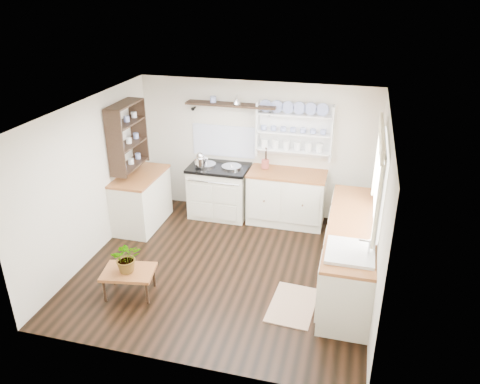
# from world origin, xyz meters

# --- Properties ---
(floor) EXTENTS (4.00, 3.80, 0.01)m
(floor) POSITION_xyz_m (0.00, 0.00, 0.00)
(floor) COLOR black
(floor) RESTS_ON ground
(wall_back) EXTENTS (4.00, 0.02, 2.30)m
(wall_back) POSITION_xyz_m (0.00, 1.90, 1.15)
(wall_back) COLOR beige
(wall_back) RESTS_ON ground
(wall_right) EXTENTS (0.02, 3.80, 2.30)m
(wall_right) POSITION_xyz_m (2.00, 0.00, 1.15)
(wall_right) COLOR beige
(wall_right) RESTS_ON ground
(wall_left) EXTENTS (0.02, 3.80, 2.30)m
(wall_left) POSITION_xyz_m (-2.00, 0.00, 1.15)
(wall_left) COLOR beige
(wall_left) RESTS_ON ground
(ceiling) EXTENTS (4.00, 3.80, 0.01)m
(ceiling) POSITION_xyz_m (0.00, 0.00, 2.30)
(ceiling) COLOR white
(ceiling) RESTS_ON wall_back
(window) EXTENTS (0.08, 1.55, 1.22)m
(window) POSITION_xyz_m (1.95, 0.15, 1.56)
(window) COLOR white
(window) RESTS_ON wall_right
(aga_cooker) EXTENTS (1.01, 0.70, 0.93)m
(aga_cooker) POSITION_xyz_m (-0.56, 1.57, 0.46)
(aga_cooker) COLOR beige
(aga_cooker) RESTS_ON floor
(back_cabinets) EXTENTS (1.27, 0.63, 0.90)m
(back_cabinets) POSITION_xyz_m (0.60, 1.60, 0.46)
(back_cabinets) COLOR beige
(back_cabinets) RESTS_ON floor
(right_cabinets) EXTENTS (0.62, 2.43, 0.90)m
(right_cabinets) POSITION_xyz_m (1.70, 0.10, 0.46)
(right_cabinets) COLOR beige
(right_cabinets) RESTS_ON floor
(belfast_sink) EXTENTS (0.55, 0.60, 0.45)m
(belfast_sink) POSITION_xyz_m (1.70, -0.65, 0.80)
(belfast_sink) COLOR white
(belfast_sink) RESTS_ON right_cabinets
(left_cabinets) EXTENTS (0.62, 1.13, 0.90)m
(left_cabinets) POSITION_xyz_m (-1.70, 0.90, 0.46)
(left_cabinets) COLOR beige
(left_cabinets) RESTS_ON floor
(plate_rack) EXTENTS (1.20, 0.22, 0.90)m
(plate_rack) POSITION_xyz_m (0.65, 1.86, 1.56)
(plate_rack) COLOR white
(plate_rack) RESTS_ON wall_back
(high_shelf) EXTENTS (1.50, 0.29, 0.16)m
(high_shelf) POSITION_xyz_m (-0.40, 1.78, 1.91)
(high_shelf) COLOR black
(high_shelf) RESTS_ON wall_back
(left_shelving) EXTENTS (0.28, 0.80, 1.05)m
(left_shelving) POSITION_xyz_m (-1.84, 0.90, 1.55)
(left_shelving) COLOR black
(left_shelving) RESTS_ON wall_left
(kettle) EXTENTS (0.19, 0.19, 0.23)m
(kettle) POSITION_xyz_m (-0.84, 1.45, 1.05)
(kettle) COLOR silver
(kettle) RESTS_ON aga_cooker
(utensil_crock) EXTENTS (0.12, 0.12, 0.14)m
(utensil_crock) POSITION_xyz_m (0.21, 1.68, 0.98)
(utensil_crock) COLOR #A4473C
(utensil_crock) RESTS_ON back_cabinets
(center_table) EXTENTS (0.73, 0.57, 0.36)m
(center_table) POSITION_xyz_m (-1.04, -0.90, 0.31)
(center_table) COLOR brown
(center_table) RESTS_ON floor
(potted_plant) EXTENTS (0.48, 0.46, 0.42)m
(potted_plant) POSITION_xyz_m (-1.04, -0.90, 0.56)
(potted_plant) COLOR #3F7233
(potted_plant) RESTS_ON center_table
(floor_rug) EXTENTS (0.61, 0.89, 0.02)m
(floor_rug) POSITION_xyz_m (1.07, -0.61, 0.01)
(floor_rug) COLOR #7D6149
(floor_rug) RESTS_ON floor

